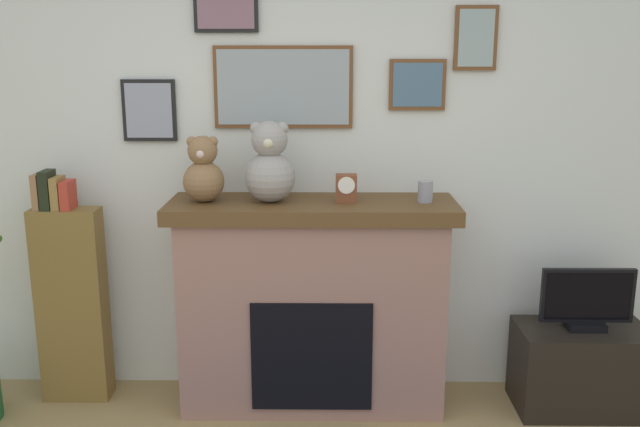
# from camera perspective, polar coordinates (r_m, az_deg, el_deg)

# --- Properties ---
(back_wall) EXTENTS (5.20, 0.15, 2.60)m
(back_wall) POSITION_cam_1_polar(r_m,az_deg,el_deg) (3.95, -1.76, 3.87)
(back_wall) COLOR silver
(back_wall) RESTS_ON ground_plane
(fireplace) EXTENTS (1.54, 0.53, 1.17)m
(fireplace) POSITION_cam_1_polar(r_m,az_deg,el_deg) (3.85, -0.62, -7.42)
(fireplace) COLOR #9A6E5D
(fireplace) RESTS_ON ground_plane
(bookshelf) EXTENTS (0.37, 0.16, 1.33)m
(bookshelf) POSITION_cam_1_polar(r_m,az_deg,el_deg) (4.14, -19.88, -6.62)
(bookshelf) COLOR brown
(bookshelf) RESTS_ON ground_plane
(tv_stand) EXTENTS (0.71, 0.40, 0.47)m
(tv_stand) POSITION_cam_1_polar(r_m,az_deg,el_deg) (4.17, 20.74, -11.89)
(tv_stand) COLOR black
(tv_stand) RESTS_ON ground_plane
(television) EXTENTS (0.50, 0.14, 0.34)m
(television) POSITION_cam_1_polar(r_m,az_deg,el_deg) (4.02, 21.21, -6.75)
(television) COLOR black
(television) RESTS_ON tv_stand
(candle_jar) EXTENTS (0.08, 0.08, 0.11)m
(candle_jar) POSITION_cam_1_polar(r_m,az_deg,el_deg) (3.69, 8.71, 1.80)
(candle_jar) COLOR gray
(candle_jar) RESTS_ON fireplace
(mantel_clock) EXTENTS (0.11, 0.08, 0.15)m
(mantel_clock) POSITION_cam_1_polar(r_m,az_deg,el_deg) (3.65, 2.18, 2.11)
(mantel_clock) COLOR brown
(mantel_clock) RESTS_ON fireplace
(teddy_bear_cream) EXTENTS (0.22, 0.22, 0.35)m
(teddy_bear_cream) POSITION_cam_1_polar(r_m,az_deg,el_deg) (3.69, -9.62, 3.38)
(teddy_bear_cream) COLOR olive
(teddy_bear_cream) RESTS_ON fireplace
(teddy_bear_brown) EXTENTS (0.27, 0.27, 0.43)m
(teddy_bear_brown) POSITION_cam_1_polar(r_m,az_deg,el_deg) (3.64, -4.17, 3.95)
(teddy_bear_brown) COLOR gray
(teddy_bear_brown) RESTS_ON fireplace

